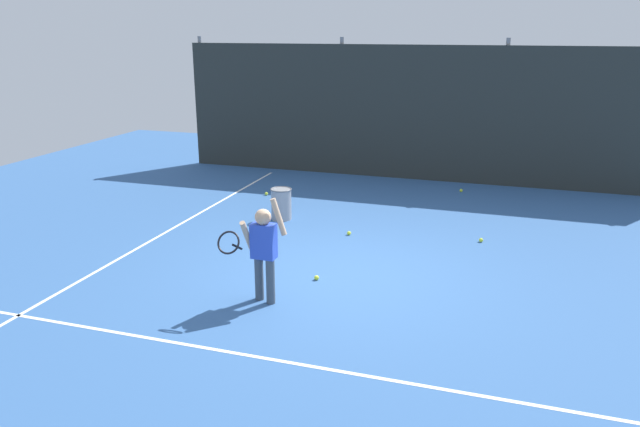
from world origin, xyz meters
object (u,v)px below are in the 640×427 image
Objects in this scene: ball_hopper at (281,204)px; tennis_ball_3 at (481,240)px; tennis_player at (262,247)px; tennis_ball_1 at (461,190)px; tennis_ball_4 at (349,233)px; tennis_ball_0 at (266,194)px; tennis_ball_2 at (317,278)px.

tennis_ball_3 is (3.49, -0.16, -0.26)m from ball_hopper.
tennis_player is 20.46× the size of tennis_ball_1.
ball_hopper is at bearing 160.82° from tennis_ball_4.
tennis_player is at bearing -67.46° from tennis_ball_0.
tennis_ball_0 is at bearing 160.29° from tennis_ball_3.
tennis_ball_3 is at bearing -2.62° from ball_hopper.
tennis_ball_2 is at bearing -131.57° from tennis_ball_3.
tennis_ball_0 is 2.96m from tennis_ball_4.
tennis_ball_0 is 1.00× the size of tennis_ball_4.
tennis_ball_1 is 1.00× the size of tennis_ball_4.
tennis_ball_1 is at bearing 45.38° from ball_hopper.
tennis_ball_1 is at bearing 21.80° from tennis_ball_0.
tennis_ball_3 is 1.00× the size of tennis_ball_4.
tennis_ball_1 is at bearing 101.29° from tennis_ball_3.
tennis_ball_2 is 3.04m from tennis_ball_3.
tennis_ball_1 is 3.71m from tennis_ball_4.
tennis_ball_3 is 2.13m from tennis_ball_4.
tennis_ball_2 is at bearing -58.86° from ball_hopper.
tennis_ball_1 is 1.00× the size of tennis_ball_3.
tennis_player reaches higher than tennis_ball_2.
tennis_ball_3 is at bearing -19.71° from tennis_ball_0.
tennis_player reaches higher than tennis_ball_4.
tennis_ball_3 is at bearing -78.71° from tennis_ball_1.
tennis_player is 5.13m from tennis_ball_0.
tennis_ball_1 is at bearing 66.35° from tennis_ball_4.
tennis_ball_0 is 1.00× the size of tennis_ball_2.
tennis_ball_3 is (2.43, 3.13, -0.69)m from tennis_player.
tennis_ball_0 is 1.00× the size of tennis_ball_3.
tennis_player is at bearing -72.14° from ball_hopper.
tennis_ball_2 is 1.00× the size of tennis_ball_4.
tennis_player is 2.91m from tennis_ball_4.
tennis_player reaches higher than ball_hopper.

